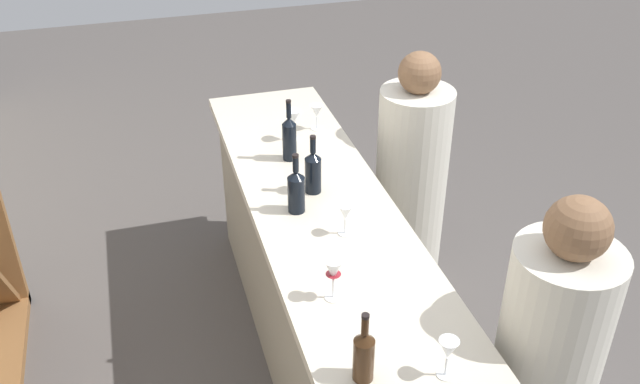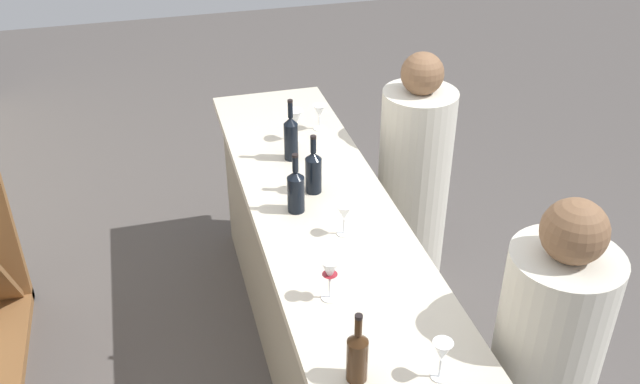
{
  "view_description": "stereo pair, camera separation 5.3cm",
  "coord_description": "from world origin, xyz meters",
  "px_view_note": "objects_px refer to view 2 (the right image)",
  "views": [
    {
      "loc": [
        -2.6,
        0.75,
        2.74
      ],
      "look_at": [
        0.0,
        0.0,
        1.04
      ],
      "focal_mm": 39.37,
      "sensor_mm": 36.0,
      "label": 1
    },
    {
      "loc": [
        -2.61,
        0.7,
        2.74
      ],
      "look_at": [
        0.0,
        0.0,
        1.04
      ],
      "focal_mm": 39.37,
      "sensor_mm": 36.0,
      "label": 2
    }
  ],
  "objects_px": {
    "wine_bottle_center_near_black": "(313,171)",
    "wine_glass_near_center": "(442,352)",
    "wine_glass_near_left": "(319,112)",
    "wine_glass_near_right": "(295,119)",
    "wine_bottle_leftmost_amber_brown": "(357,355)",
    "wine_glass_far_left": "(344,214)",
    "wine_glass_far_center": "(330,273)",
    "wine_bottle_second_right_near_black": "(291,137)",
    "person_left_guest": "(413,188)",
    "wine_bottle_second_left_near_black": "(296,190)"
  },
  "relations": [
    {
      "from": "wine_bottle_center_near_black",
      "to": "wine_glass_near_center",
      "type": "bearing_deg",
      "value": -175.0
    },
    {
      "from": "wine_glass_near_left",
      "to": "wine_glass_near_right",
      "type": "relative_size",
      "value": 0.83
    },
    {
      "from": "wine_bottle_leftmost_amber_brown",
      "to": "wine_glass_far_left",
      "type": "relative_size",
      "value": 1.91
    },
    {
      "from": "wine_glass_far_left",
      "to": "wine_glass_far_center",
      "type": "height_order",
      "value": "wine_glass_far_center"
    },
    {
      "from": "wine_bottle_leftmost_amber_brown",
      "to": "wine_bottle_second_right_near_black",
      "type": "xyz_separation_m",
      "value": [
        1.49,
        -0.13,
        0.02
      ]
    },
    {
      "from": "wine_bottle_leftmost_amber_brown",
      "to": "wine_glass_near_right",
      "type": "relative_size",
      "value": 1.62
    },
    {
      "from": "wine_glass_far_left",
      "to": "wine_bottle_leftmost_amber_brown",
      "type": "bearing_deg",
      "value": 166.21
    },
    {
      "from": "wine_bottle_center_near_black",
      "to": "wine_glass_near_right",
      "type": "relative_size",
      "value": 1.73
    },
    {
      "from": "wine_bottle_center_near_black",
      "to": "wine_glass_near_left",
      "type": "xyz_separation_m",
      "value": [
        0.62,
        -0.19,
        -0.01
      ]
    },
    {
      "from": "person_left_guest",
      "to": "wine_glass_near_center",
      "type": "bearing_deg",
      "value": 71.34
    },
    {
      "from": "wine_bottle_second_right_near_black",
      "to": "wine_glass_far_left",
      "type": "bearing_deg",
      "value": -174.52
    },
    {
      "from": "wine_glass_near_center",
      "to": "wine_glass_far_left",
      "type": "relative_size",
      "value": 1.08
    },
    {
      "from": "wine_bottle_center_near_black",
      "to": "wine_glass_far_left",
      "type": "distance_m",
      "value": 0.37
    },
    {
      "from": "wine_glass_near_right",
      "to": "wine_glass_far_left",
      "type": "bearing_deg",
      "value": 179.87
    },
    {
      "from": "wine_bottle_leftmost_amber_brown",
      "to": "person_left_guest",
      "type": "height_order",
      "value": "person_left_guest"
    },
    {
      "from": "wine_bottle_leftmost_amber_brown",
      "to": "wine_bottle_center_near_black",
      "type": "relative_size",
      "value": 0.94
    },
    {
      "from": "wine_glass_near_left",
      "to": "wine_bottle_second_left_near_black",
      "type": "bearing_deg",
      "value": 157.69
    },
    {
      "from": "wine_glass_near_center",
      "to": "wine_glass_far_center",
      "type": "relative_size",
      "value": 0.88
    },
    {
      "from": "wine_bottle_second_left_near_black",
      "to": "wine_glass_near_left",
      "type": "relative_size",
      "value": 2.04
    },
    {
      "from": "wine_glass_near_left",
      "to": "wine_glass_far_center",
      "type": "bearing_deg",
      "value": 166.56
    },
    {
      "from": "wine_bottle_center_near_black",
      "to": "wine_glass_far_left",
      "type": "bearing_deg",
      "value": -174.08
    },
    {
      "from": "wine_glass_near_right",
      "to": "wine_glass_far_center",
      "type": "xyz_separation_m",
      "value": [
        -1.28,
        0.17,
        -0.0
      ]
    },
    {
      "from": "wine_bottle_second_right_near_black",
      "to": "wine_glass_far_left",
      "type": "distance_m",
      "value": 0.7
    },
    {
      "from": "wine_glass_near_center",
      "to": "wine_bottle_second_left_near_black",
      "type": "bearing_deg",
      "value": 11.59
    },
    {
      "from": "wine_bottle_leftmost_amber_brown",
      "to": "wine_bottle_second_left_near_black",
      "type": "xyz_separation_m",
      "value": [
        1.02,
        -0.04,
        0.01
      ]
    },
    {
      "from": "wine_glass_far_left",
      "to": "person_left_guest",
      "type": "bearing_deg",
      "value": -40.09
    },
    {
      "from": "wine_glass_far_left",
      "to": "wine_bottle_second_right_near_black",
      "type": "bearing_deg",
      "value": 5.48
    },
    {
      "from": "wine_bottle_second_left_near_black",
      "to": "wine_glass_far_left",
      "type": "relative_size",
      "value": 2.02
    },
    {
      "from": "wine_bottle_center_near_black",
      "to": "wine_glass_far_left",
      "type": "xyz_separation_m",
      "value": [
        -0.37,
        -0.04,
        -0.01
      ]
    },
    {
      "from": "wine_glass_near_right",
      "to": "wine_glass_far_center",
      "type": "height_order",
      "value": "wine_glass_far_center"
    },
    {
      "from": "wine_glass_near_center",
      "to": "wine_glass_near_right",
      "type": "distance_m",
      "value": 1.76
    },
    {
      "from": "wine_glass_near_left",
      "to": "wine_glass_far_left",
      "type": "relative_size",
      "value": 0.99
    },
    {
      "from": "wine_glass_near_left",
      "to": "wine_glass_far_center",
      "type": "height_order",
      "value": "wine_glass_far_center"
    },
    {
      "from": "person_left_guest",
      "to": "wine_glass_near_right",
      "type": "bearing_deg",
      "value": -11.36
    },
    {
      "from": "wine_glass_near_right",
      "to": "wine_glass_far_left",
      "type": "height_order",
      "value": "wine_glass_near_right"
    },
    {
      "from": "wine_glass_near_left",
      "to": "wine_glass_near_right",
      "type": "xyz_separation_m",
      "value": [
        -0.09,
        0.15,
        0.02
      ]
    },
    {
      "from": "wine_glass_far_left",
      "to": "person_left_guest",
      "type": "distance_m",
      "value": 1.08
    },
    {
      "from": "wine_glass_far_left",
      "to": "wine_glass_far_center",
      "type": "bearing_deg",
      "value": 155.98
    },
    {
      "from": "wine_bottle_second_right_near_black",
      "to": "wine_glass_near_left",
      "type": "distance_m",
      "value": 0.36
    },
    {
      "from": "wine_glass_near_center",
      "to": "wine_glass_far_center",
      "type": "height_order",
      "value": "wine_glass_far_center"
    },
    {
      "from": "wine_glass_near_left",
      "to": "wine_glass_near_right",
      "type": "bearing_deg",
      "value": 119.52
    },
    {
      "from": "wine_bottle_leftmost_amber_brown",
      "to": "wine_bottle_center_near_black",
      "type": "distance_m",
      "value": 1.17
    },
    {
      "from": "wine_bottle_second_right_near_black",
      "to": "wine_glass_near_left",
      "type": "xyz_separation_m",
      "value": [
        0.29,
        -0.22,
        -0.02
      ]
    },
    {
      "from": "wine_glass_near_center",
      "to": "wine_glass_near_right",
      "type": "relative_size",
      "value": 0.91
    },
    {
      "from": "wine_bottle_second_left_near_black",
      "to": "wine_glass_far_left",
      "type": "height_order",
      "value": "wine_bottle_second_left_near_black"
    },
    {
      "from": "wine_glass_near_right",
      "to": "wine_bottle_center_near_black",
      "type": "bearing_deg",
      "value": 175.68
    },
    {
      "from": "wine_bottle_leftmost_amber_brown",
      "to": "wine_glass_far_center",
      "type": "distance_m",
      "value": 0.41
    },
    {
      "from": "wine_bottle_center_near_black",
      "to": "person_left_guest",
      "type": "distance_m",
      "value": 0.9
    },
    {
      "from": "wine_glass_near_right",
      "to": "wine_glass_far_center",
      "type": "relative_size",
      "value": 0.97
    },
    {
      "from": "wine_bottle_second_left_near_black",
      "to": "person_left_guest",
      "type": "bearing_deg",
      "value": -56.24
    }
  ]
}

